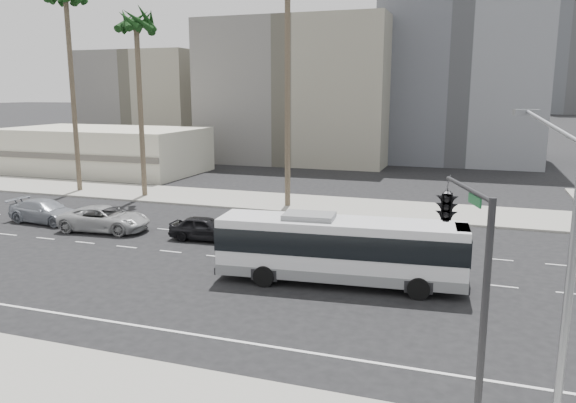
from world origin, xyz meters
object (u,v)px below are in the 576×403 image
at_px(car_b, 105,219).
at_px(city_bus, 340,248).
at_px(car_a, 205,228).
at_px(streetlight_corner, 563,262).
at_px(traffic_signal, 450,215).
at_px(palm_far, 66,0).
at_px(car_c, 45,211).
at_px(palm_mid, 136,27).

bearing_deg(car_b, city_bus, -111.87).
distance_m(car_a, car_b, 7.35).
distance_m(city_bus, streetlight_corner, 13.07).
xyz_separation_m(car_a, traffic_signal, (15.10, -13.49, 4.85)).
bearing_deg(palm_far, car_c, -61.24).
bearing_deg(car_a, palm_mid, 43.07).
height_order(car_b, palm_far, palm_far).
xyz_separation_m(traffic_signal, palm_mid, (-26.78, 24.71, 8.71)).
distance_m(car_a, palm_far, 27.37).
distance_m(car_c, palm_far, 20.35).
height_order(palm_mid, palm_far, palm_far).
height_order(car_a, palm_far, palm_far).
xyz_separation_m(car_c, traffic_signal, (27.95, -14.10, 4.79)).
bearing_deg(traffic_signal, palm_far, 124.55).
height_order(car_b, streetlight_corner, streetlight_corner).
height_order(traffic_signal, palm_far, palm_far).
bearing_deg(car_b, car_c, 77.07).
bearing_deg(traffic_signal, car_a, 119.18).
xyz_separation_m(car_a, car_b, (-7.35, -0.08, 0.07)).
xyz_separation_m(car_b, streetlight_corner, (25.35, -14.65, 4.00)).
distance_m(car_a, traffic_signal, 20.82).
bearing_deg(palm_mid, car_a, -43.86).
xyz_separation_m(car_c, palm_far, (-6.00, 10.93, 16.09)).
distance_m(city_bus, palm_far, 36.39).
bearing_deg(palm_mid, car_c, -96.31).
bearing_deg(city_bus, car_c, 160.78).
height_order(car_c, palm_mid, palm_mid).
distance_m(car_c, palm_mid, 17.21).
relative_size(streetlight_corner, traffic_signal, 1.28).
bearing_deg(palm_mid, palm_far, 177.41).
height_order(city_bus, car_c, city_bus).
bearing_deg(palm_mid, car_b, -69.04).
xyz_separation_m(car_b, traffic_signal, (22.45, -13.41, 4.77)).
bearing_deg(palm_mid, city_bus, -37.05).
relative_size(city_bus, palm_mid, 0.75).
bearing_deg(streetlight_corner, palm_far, 128.18).
distance_m(city_bus, car_c, 23.37).
relative_size(city_bus, traffic_signal, 1.78).
distance_m(car_b, streetlight_corner, 29.55).
bearing_deg(palm_far, car_a, -31.48).
distance_m(traffic_signal, palm_far, 43.67).
xyz_separation_m(streetlight_corner, palm_mid, (-29.68, 25.95, 9.49)).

